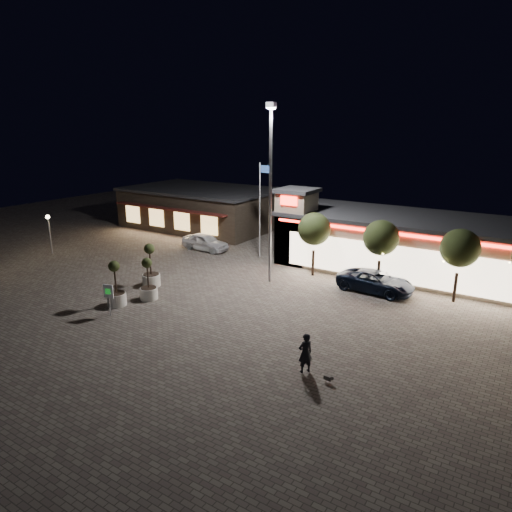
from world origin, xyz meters
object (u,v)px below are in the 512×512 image
Objects in this scene: planter_left at (151,273)px; valet_sign at (109,294)px; pickup_truck at (375,281)px; planter_mid at (116,292)px; white_sedan at (205,242)px; pedestrian at (305,353)px.

valet_sign is at bearing -71.81° from planter_left.
pickup_truck is 17.06m from planter_mid.
valet_sign reaches higher than white_sedan.
pickup_truck is 17.32m from valet_sign.
planter_left is at bearing -162.97° from white_sedan.
pickup_truck is at bearing -141.81° from pedestrian.
pedestrian is at bearing 1.98° from valet_sign.
planter_left is at bearing -73.21° from pedestrian.
pedestrian is 0.99× the size of valet_sign.
planter_mid is (-12.87, -11.19, 0.19)m from pickup_truck.
white_sedan is at bearing -94.83° from pedestrian.
pickup_truck is 1.77× the size of planter_mid.
valet_sign reaches higher than pedestrian.
pickup_truck is 1.15× the size of white_sedan.
pickup_truck is at bearing -96.90° from white_sedan.
planter_mid is at bearing -78.37° from planter_left.
planter_left is (2.84, -9.55, 0.19)m from white_sedan.
planter_mid is 1.51× the size of valet_sign.
planter_left is at bearing 122.29° from pickup_truck.
valet_sign is at bearing -55.64° from planter_mid.
valet_sign is (-11.98, -12.49, 0.63)m from pickup_truck.
pedestrian is at bearing -17.85° from planter_left.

